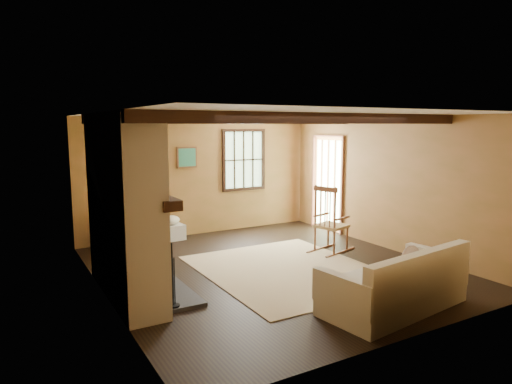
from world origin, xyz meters
TOP-DOWN VIEW (x-y plane):
  - ground at (0.00, 0.00)m, footprint 5.50×5.50m
  - room_envelope at (0.22, 0.26)m, footprint 5.02×5.52m
  - fireplace at (-2.23, -0.00)m, footprint 1.02×2.30m
  - rug at (0.20, -0.20)m, footprint 2.50×3.00m
  - rocking_chair at (1.43, 0.31)m, footprint 0.96×0.68m
  - sofa at (0.51, -2.13)m, footprint 2.04×1.10m
  - firewood_pile at (-1.80, 2.54)m, footprint 0.67×0.12m
  - laundry_basket at (-0.75, 2.54)m, footprint 0.53×0.43m
  - basket_pillow at (-0.75, 2.54)m, footprint 0.38×0.30m
  - armchair at (-1.58, 2.18)m, footprint 1.12×1.12m

SIDE VIEW (x-z plane):
  - ground at x=0.00m, z-range 0.00..0.00m
  - rug at x=0.20m, z-range 0.00..0.01m
  - firewood_pile at x=-1.80m, z-range 0.00..0.25m
  - laundry_basket at x=-0.75m, z-range 0.00..0.30m
  - sofa at x=0.51m, z-range -0.11..0.67m
  - armchair at x=-1.58m, z-range 0.00..0.74m
  - basket_pillow at x=-0.75m, z-range 0.30..0.49m
  - rocking_chair at x=1.43m, z-range -0.09..1.11m
  - fireplace at x=-2.23m, z-range -0.10..2.30m
  - room_envelope at x=0.22m, z-range 0.41..2.85m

